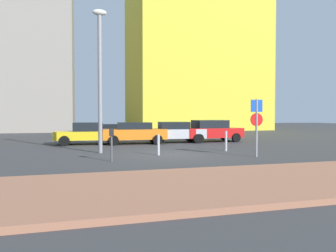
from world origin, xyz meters
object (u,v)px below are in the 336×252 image
(parked_car_orange, at_px, (134,132))
(parking_meter, at_px, (112,140))
(parking_sign_post, at_px, (257,121))
(parked_car_silver, at_px, (175,132))
(traffic_bollard_mid, at_px, (226,141))
(parked_car_yellow, at_px, (89,133))
(traffic_bollard_near, at_px, (158,145))
(parked_car_red, at_px, (212,130))
(street_lamp, at_px, (100,69))

(parked_car_orange, distance_m, parking_meter, 8.11)
(parking_sign_post, bearing_deg, parked_car_silver, 98.96)
(parking_meter, xyz_separation_m, traffic_bollard_mid, (6.23, 2.26, -0.33))
(parked_car_yellow, distance_m, parked_car_silver, 5.92)
(traffic_bollard_near, bearing_deg, parked_car_red, 49.59)
(parked_car_red, height_order, parking_sign_post, parking_sign_post)
(parking_sign_post, xyz_separation_m, street_lamp, (-6.76, 3.44, 2.56))
(traffic_bollard_mid, bearing_deg, parked_car_yellow, 139.14)
(street_lamp, bearing_deg, traffic_bollard_near, -32.69)
(parked_car_silver, height_order, street_lamp, street_lamp)
(parked_car_red, xyz_separation_m, parking_meter, (-7.92, -8.04, 0.05))
(traffic_bollard_near, bearing_deg, parked_car_orange, 90.97)
(parked_car_yellow, height_order, parked_car_silver, parked_car_silver)
(parked_car_silver, bearing_deg, parking_meter, -122.74)
(parked_car_yellow, xyz_separation_m, street_lamp, (0.47, -5.14, 3.47))
(parking_sign_post, bearing_deg, street_lamp, 153.05)
(parked_car_orange, bearing_deg, parked_car_silver, 4.96)
(parked_car_silver, relative_size, parked_car_red, 0.94)
(parking_sign_post, xyz_separation_m, traffic_bollard_near, (-4.16, 1.77, -1.16))
(parked_car_yellow, relative_size, traffic_bollard_near, 4.44)
(parked_car_yellow, bearing_deg, parked_car_orange, -9.50)
(street_lamp, distance_m, traffic_bollard_near, 4.83)
(street_lamp, bearing_deg, parked_car_silver, 42.01)
(parked_car_silver, xyz_separation_m, traffic_bollard_mid, (1.05, -5.79, -0.23))
(parking_sign_post, relative_size, traffic_bollard_near, 2.68)
(traffic_bollard_near, bearing_deg, parked_car_yellow, 114.25)
(parked_car_orange, height_order, traffic_bollard_near, parked_car_orange)
(parking_meter, relative_size, traffic_bollard_mid, 1.25)
(parking_sign_post, bearing_deg, parking_meter, 177.43)
(parked_car_silver, height_order, traffic_bollard_near, parked_car_silver)
(parked_car_silver, bearing_deg, street_lamp, -137.99)
(parked_car_red, height_order, street_lamp, street_lamp)
(parked_car_yellow, relative_size, parked_car_silver, 1.07)
(parking_sign_post, bearing_deg, parked_car_yellow, 130.11)
(parking_sign_post, height_order, traffic_bollard_mid, parking_sign_post)
(parked_car_orange, bearing_deg, parking_meter, -105.93)
(parked_car_red, bearing_deg, traffic_bollard_near, -130.41)
(street_lamp, bearing_deg, parking_meter, -85.09)
(parked_car_orange, bearing_deg, traffic_bollard_near, -89.03)
(parked_car_orange, bearing_deg, traffic_bollard_mid, -54.10)
(parked_car_yellow, bearing_deg, parked_car_silver, -2.32)
(traffic_bollard_near, distance_m, traffic_bollard_mid, 3.98)
(parking_meter, bearing_deg, parked_car_silver, 57.26)
(parked_car_red, height_order, traffic_bollard_mid, parked_car_red)
(traffic_bollard_mid, bearing_deg, parking_meter, -160.02)
(parked_car_orange, height_order, parked_car_silver, parked_car_silver)
(parked_car_yellow, bearing_deg, traffic_bollard_near, -65.75)
(parked_car_red, relative_size, street_lamp, 0.61)
(parking_meter, bearing_deg, parked_car_red, 45.43)
(parked_car_yellow, height_order, parked_car_red, parked_car_red)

